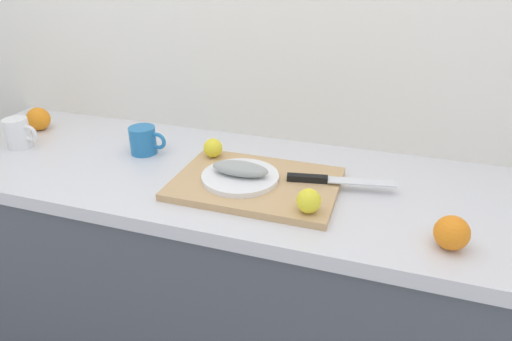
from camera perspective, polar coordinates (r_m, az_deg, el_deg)
The scene contains 12 objects.
back_wall at distance 1.47m, azimuth 0.76°, elevation 17.53°, with size 3.20×0.05×2.50m, color white.
kitchen_counter at distance 1.54m, azimuth -3.19°, elevation -15.36°, with size 2.00×0.60×0.90m.
cutting_board at distance 1.21m, azimuth 0.00°, elevation -1.70°, with size 0.44×0.31×0.02m, color tan.
white_plate at distance 1.20m, azimuth -2.06°, elevation -0.84°, with size 0.21×0.21×0.01m, color white.
fish_fillet at distance 1.19m, azimuth -2.08°, elevation 0.24°, with size 0.16×0.07×0.04m, color #999E99.
chef_knife at distance 1.20m, azimuth 9.19°, elevation -1.17°, with size 0.29×0.08×0.02m.
lemon_0 at distance 1.34m, azimuth -5.61°, elevation 2.93°, with size 0.06×0.06×0.06m, color yellow.
lemon_1 at distance 1.05m, azimuth 6.85°, elevation -3.94°, with size 0.06×0.06×0.06m, color yellow.
coffee_mug_0 at distance 1.44m, azimuth -14.36°, elevation 3.82°, with size 0.12×0.08×0.09m.
coffee_mug_1 at distance 1.64m, azimuth -28.45°, elevation 4.29°, with size 0.12×0.08×0.10m.
orange_0 at distance 1.05m, azimuth 24.06°, elevation -7.39°, with size 0.08×0.08×0.08m, color orange.
orange_1 at distance 1.77m, azimuth -26.40°, elevation 6.02°, with size 0.08×0.08×0.08m, color orange.
Camera 1 is at (0.44, -1.06, 1.48)m, focal length 30.82 mm.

